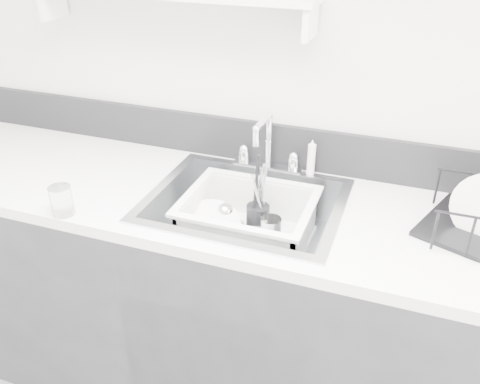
% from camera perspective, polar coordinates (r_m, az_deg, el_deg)
% --- Properties ---
extents(counter_run, '(3.20, 0.62, 0.92)m').
position_cam_1_polar(counter_run, '(1.96, 0.51, -12.69)').
color(counter_run, '#262629').
rests_on(counter_run, ground).
extents(backsplash, '(3.20, 0.02, 0.16)m').
position_cam_1_polar(backsplash, '(1.90, 3.61, 5.38)').
color(backsplash, black).
rests_on(backsplash, counter_run).
extents(sink, '(0.64, 0.52, 0.20)m').
position_cam_1_polar(sink, '(1.73, 0.57, -3.56)').
color(sink, silver).
rests_on(sink, counter_run).
extents(faucet, '(0.26, 0.18, 0.23)m').
position_cam_1_polar(faucet, '(1.86, 3.12, 4.21)').
color(faucet, silver).
rests_on(faucet, counter_run).
extents(side_sprayer, '(0.03, 0.03, 0.14)m').
position_cam_1_polar(side_sprayer, '(1.83, 8.01, 3.84)').
color(side_sprayer, white).
rests_on(side_sprayer, counter_run).
extents(wash_tub, '(0.45, 0.37, 0.17)m').
position_cam_1_polar(wash_tub, '(1.73, 0.93, -3.24)').
color(wash_tub, white).
rests_on(wash_tub, sink).
extents(plate_stack, '(0.24, 0.24, 0.10)m').
position_cam_1_polar(plate_stack, '(1.77, -2.83, -4.24)').
color(plate_stack, white).
rests_on(plate_stack, wash_tub).
extents(utensil_cup, '(0.08, 0.08, 0.27)m').
position_cam_1_polar(utensil_cup, '(1.78, 2.00, -2.74)').
color(utensil_cup, black).
rests_on(utensil_cup, wash_tub).
extents(ladle, '(0.22, 0.28, 0.08)m').
position_cam_1_polar(ladle, '(1.76, -1.28, -3.93)').
color(ladle, silver).
rests_on(ladle, wash_tub).
extents(tumbler_in_tub, '(0.08, 0.08, 0.10)m').
position_cam_1_polar(tumbler_in_tub, '(1.72, 3.48, -4.41)').
color(tumbler_in_tub, white).
rests_on(tumbler_in_tub, wash_tub).
extents(tumbler_counter, '(0.07, 0.07, 0.10)m').
position_cam_1_polar(tumbler_counter, '(1.68, -19.40, -0.93)').
color(tumbler_counter, white).
rests_on(tumbler_counter, counter_run).
extents(bowl_small, '(0.14, 0.14, 0.03)m').
position_cam_1_polar(bowl_small, '(1.68, 2.46, -6.50)').
color(bowl_small, white).
rests_on(bowl_small, wash_tub).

